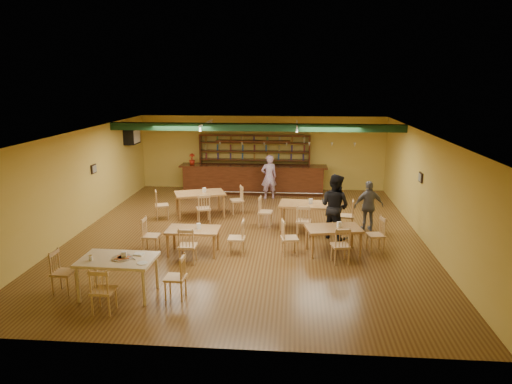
# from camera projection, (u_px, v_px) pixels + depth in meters

# --- Properties ---
(floor) EXTENTS (12.00, 12.00, 0.00)m
(floor) POSITION_uv_depth(u_px,v_px,m) (248.00, 235.00, 13.79)
(floor) COLOR #543518
(floor) RESTS_ON ground
(ceiling_beam) EXTENTS (10.00, 0.30, 0.25)m
(ceiling_beam) POSITION_uv_depth(u_px,v_px,m) (255.00, 127.00, 15.82)
(ceiling_beam) COLOR black
(ceiling_beam) RESTS_ON ceiling
(track_rail_left) EXTENTS (0.05, 2.50, 0.05)m
(track_rail_left) POSITION_uv_depth(u_px,v_px,m) (206.00, 123.00, 16.53)
(track_rail_left) COLOR silver
(track_rail_left) RESTS_ON ceiling
(track_rail_right) EXTENTS (0.05, 2.50, 0.05)m
(track_rail_right) POSITION_uv_depth(u_px,v_px,m) (297.00, 124.00, 16.28)
(track_rail_right) COLOR silver
(track_rail_right) RESTS_ON ceiling
(ac_unit) EXTENTS (0.34, 0.70, 0.48)m
(ac_unit) POSITION_uv_depth(u_px,v_px,m) (132.00, 136.00, 17.68)
(ac_unit) COLOR silver
(ac_unit) RESTS_ON wall_left
(picture_left) EXTENTS (0.04, 0.34, 0.28)m
(picture_left) POSITION_uv_depth(u_px,v_px,m) (94.00, 169.00, 14.75)
(picture_left) COLOR black
(picture_left) RESTS_ON wall_left
(picture_right) EXTENTS (0.04, 0.34, 0.28)m
(picture_right) POSITION_uv_depth(u_px,v_px,m) (421.00, 177.00, 13.47)
(picture_right) COLOR black
(picture_right) RESTS_ON wall_right
(bar_counter) EXTENTS (5.81, 0.85, 1.13)m
(bar_counter) POSITION_uv_depth(u_px,v_px,m) (253.00, 179.00, 18.66)
(bar_counter) COLOR #33150A
(bar_counter) RESTS_ON ground
(back_bar_hutch) EXTENTS (4.49, 0.40, 2.28)m
(back_bar_hutch) POSITION_uv_depth(u_px,v_px,m) (255.00, 162.00, 19.14)
(back_bar_hutch) COLOR #33150A
(back_bar_hutch) RESTS_ON ground
(poinsettia) EXTENTS (0.31, 0.31, 0.43)m
(poinsettia) POSITION_uv_depth(u_px,v_px,m) (192.00, 159.00, 18.67)
(poinsettia) COLOR #A81F0F
(poinsettia) RESTS_ON bar_counter
(dining_table_a) EXTENTS (1.84, 1.45, 0.80)m
(dining_table_a) POSITION_uv_depth(u_px,v_px,m) (200.00, 204.00, 15.58)
(dining_table_a) COLOR #9B5F37
(dining_table_a) RESTS_ON ground
(dining_table_b) EXTENTS (1.66, 1.09, 0.79)m
(dining_table_b) POSITION_uv_depth(u_px,v_px,m) (305.00, 216.00, 14.28)
(dining_table_b) COLOR #9B5F37
(dining_table_b) RESTS_ON ground
(dining_table_c) EXTENTS (1.36, 0.82, 0.68)m
(dining_table_c) POSITION_uv_depth(u_px,v_px,m) (194.00, 241.00, 12.22)
(dining_table_c) COLOR #9B5F37
(dining_table_c) RESTS_ON ground
(dining_table_d) EXTENTS (1.54, 1.10, 0.70)m
(dining_table_d) POSITION_uv_depth(u_px,v_px,m) (333.00, 240.00, 12.25)
(dining_table_d) COLOR #9B5F37
(dining_table_d) RESTS_ON ground
(near_table) EXTENTS (1.57, 1.04, 0.83)m
(near_table) POSITION_uv_depth(u_px,v_px,m) (119.00, 277.00, 9.85)
(near_table) COLOR beige
(near_table) RESTS_ON ground
(pizza_tray) EXTENTS (0.51, 0.51, 0.01)m
(pizza_tray) POSITION_uv_depth(u_px,v_px,m) (122.00, 258.00, 9.74)
(pizza_tray) COLOR silver
(pizza_tray) RESTS_ON near_table
(parmesan_shaker) EXTENTS (0.08, 0.08, 0.11)m
(parmesan_shaker) POSITION_uv_depth(u_px,v_px,m) (91.00, 258.00, 9.62)
(parmesan_shaker) COLOR #EAE5C6
(parmesan_shaker) RESTS_ON near_table
(napkin_stack) EXTENTS (0.22, 0.18, 0.03)m
(napkin_stack) POSITION_uv_depth(u_px,v_px,m) (139.00, 254.00, 9.93)
(napkin_stack) COLOR white
(napkin_stack) RESTS_ON near_table
(pizza_server) EXTENTS (0.30, 0.28, 0.00)m
(pizza_server) POSITION_uv_depth(u_px,v_px,m) (131.00, 257.00, 9.78)
(pizza_server) COLOR silver
(pizza_server) RESTS_ON pizza_tray
(side_plate) EXTENTS (0.23, 0.23, 0.01)m
(side_plate) POSITION_uv_depth(u_px,v_px,m) (142.00, 263.00, 9.49)
(side_plate) COLOR white
(side_plate) RESTS_ON near_table
(patron_bar) EXTENTS (0.71, 0.58, 1.69)m
(patron_bar) POSITION_uv_depth(u_px,v_px,m) (269.00, 177.00, 17.75)
(patron_bar) COLOR purple
(patron_bar) RESTS_ON ground
(patron_right_a) EXTENTS (1.15, 1.12, 1.87)m
(patron_right_a) POSITION_uv_depth(u_px,v_px,m) (335.00, 206.00, 13.32)
(patron_right_a) COLOR black
(patron_right_a) RESTS_ON ground
(patron_right_b) EXTENTS (0.94, 0.51, 1.52)m
(patron_right_b) POSITION_uv_depth(u_px,v_px,m) (369.00, 206.00, 14.00)
(patron_right_b) COLOR slate
(patron_right_b) RESTS_ON ground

